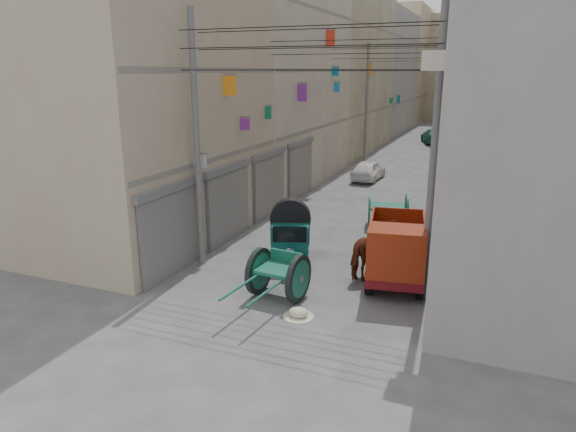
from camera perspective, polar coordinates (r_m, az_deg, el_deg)
The scene contains 18 objects.
ground at distance 11.16m, azimuth -9.70°, elevation -18.02°, with size 140.00×140.00×0.00m, color #454648.
building_row_left at distance 43.90m, azimuth 5.03°, elevation 16.14°, with size 8.00×62.00×14.00m.
building_row_right at distance 42.00m, azimuth 27.08°, elevation 14.56°, with size 8.00×62.00×14.00m.
end_cap_building at distance 73.95m, azimuth 18.93°, elevation 15.26°, with size 22.00×10.00×13.00m, color #B5AC8E.
shutters_left at distance 20.80m, azimuth -4.13°, elevation 2.78°, with size 0.18×14.40×2.88m.
signboards at distance 29.99m, azimuth 12.49°, elevation 10.21°, with size 8.22×40.52×5.67m.
ac_units at distance 15.56m, azimuth 17.85°, elevation 19.76°, with size 0.70×6.55×3.35m.
utility_poles at distance 25.38m, azimuth 10.70°, elevation 10.64°, with size 7.40×22.20×8.00m.
overhead_cables at distance 22.76m, azimuth 9.66°, elevation 17.11°, with size 7.40×22.52×1.12m.
auto_rickshaw at distance 16.97m, azimuth 0.28°, elevation -2.02°, with size 1.84×2.43×1.65m.
tonga_cart at distance 14.43m, azimuth -1.10°, elevation -6.45°, with size 1.52×3.09×1.35m.
mini_truck at distance 15.42m, azimuth 11.90°, elevation -4.23°, with size 2.19×3.84×2.04m.
second_cart at distance 21.34m, azimuth 11.04°, elevation 0.77°, with size 1.86×1.72×1.39m.
feed_sack at distance 13.56m, azimuth 1.16°, elevation -10.65°, with size 0.51×0.41×0.25m, color beige.
horse at distance 16.02m, azimuth 9.57°, elevation -3.83°, with size 0.91×2.01×1.70m, color brown.
distant_car_white at distance 30.46m, azimuth 8.93°, elevation 5.07°, with size 1.40×3.47×1.18m, color white.
distant_car_grey at distance 43.40m, azimuth 18.19°, elevation 7.69°, with size 1.31×3.75×1.24m, color #4E5350.
distant_car_green at distance 47.49m, azimuth 15.90°, elevation 8.53°, with size 1.77×4.36×1.27m, color #1E5947.
Camera 1 is at (5.10, -7.77, 6.17)m, focal length 32.00 mm.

